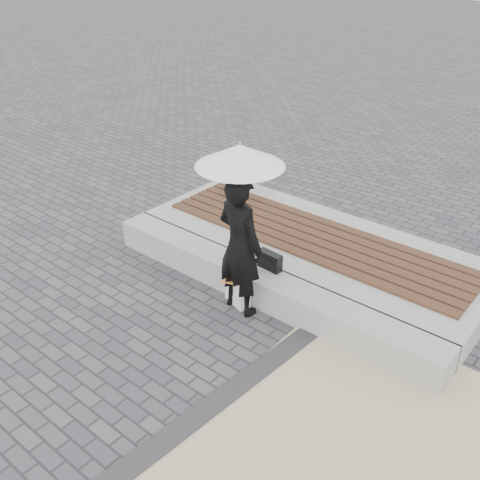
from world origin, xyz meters
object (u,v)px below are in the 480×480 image
object	(u,v)px
seating_ledge	(262,286)
parasol	(240,155)
woman	(240,246)
canvas_tote	(238,290)
handbag	(270,261)

from	to	relation	value
seating_ledge	parasol	size ratio (longest dim) A/B	3.84
woman	canvas_tote	xyz separation A→B (m)	(-0.09, 0.06, -0.72)
parasol	handbag	distance (m)	1.63
woman	handbag	bearing A→B (deg)	-95.09
woman	canvas_tote	size ratio (longest dim) A/B	4.68
handbag	canvas_tote	bearing A→B (deg)	-110.15
seating_ledge	canvas_tote	bearing A→B (deg)	-124.39
handbag	parasol	bearing A→B (deg)	-97.69
handbag	canvas_tote	world-z (taller)	handbag
woman	seating_ledge	bearing A→B (deg)	-99.95
woman	handbag	size ratio (longest dim) A/B	5.45
seating_ledge	parasol	xyz separation A→B (m)	(-0.10, -0.34, 1.87)
seating_ledge	handbag	bearing A→B (deg)	90.01
canvas_tote	woman	bearing A→B (deg)	-17.50
seating_ledge	handbag	xyz separation A→B (m)	(-0.00, 0.15, 0.32)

